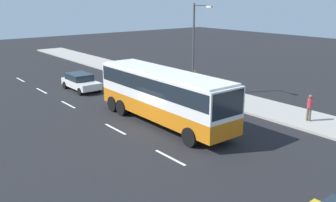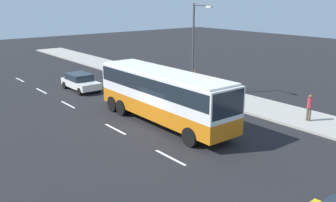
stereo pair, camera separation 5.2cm
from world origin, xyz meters
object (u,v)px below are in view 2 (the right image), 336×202
at_px(car_white_minivan, 80,82).
at_px(pedestrian_at_crossing, 310,106).
at_px(pedestrian_near_curb, 194,78).
at_px(street_lamp, 195,43).
at_px(coach_bus, 163,91).

relative_size(car_white_minivan, pedestrian_at_crossing, 2.47).
distance_m(pedestrian_near_curb, street_lamp, 3.66).
bearing_deg(pedestrian_near_curb, street_lamp, 74.07).
relative_size(pedestrian_near_curb, street_lamp, 0.23).
bearing_deg(coach_bus, car_white_minivan, -178.70).
bearing_deg(street_lamp, car_white_minivan, -139.81).
xyz_separation_m(car_white_minivan, street_lamp, (7.76, 6.55, 3.63)).
height_order(pedestrian_near_curb, street_lamp, street_lamp).
height_order(car_white_minivan, street_lamp, street_lamp).
xyz_separation_m(coach_bus, street_lamp, (-3.96, 6.37, 2.25)).
xyz_separation_m(coach_bus, pedestrian_at_crossing, (5.89, 7.45, -0.98)).
xyz_separation_m(car_white_minivan, pedestrian_near_curb, (6.53, 7.70, 0.37)).
relative_size(pedestrian_at_crossing, street_lamp, 0.24).
bearing_deg(coach_bus, street_lamp, 122.28).
xyz_separation_m(pedestrian_at_crossing, street_lamp, (-9.85, -1.08, 3.23)).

